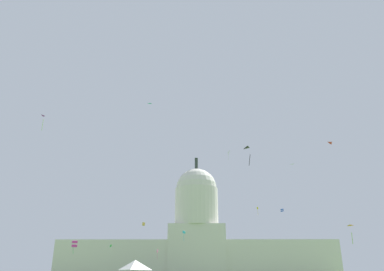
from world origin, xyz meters
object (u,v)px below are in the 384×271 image
object	(u,v)px
kite_red_mid	(332,143)
kite_cyan_low	(184,232)
kite_blue_mid	(282,210)
kite_magenta_low	(75,244)
kite_white_high	(229,153)
kite_gold_mid	(144,224)
kite_green_low	(111,246)
kite_yellow_mid	(258,209)
kite_lime_mid	(294,165)
kite_black_mid	(250,151)
kite_violet_high	(45,118)
kite_turquoise_high	(150,104)
kite_pink_low	(157,252)
capitol_building	(197,245)
kite_orange_low	(348,230)

from	to	relation	value
kite_red_mid	kite_cyan_low	world-z (taller)	kite_red_mid
kite_blue_mid	kite_magenta_low	size ratio (longest dim) A/B	0.59
kite_white_high	kite_gold_mid	world-z (taller)	kite_white_high
kite_green_low	kite_gold_mid	xyz separation A→B (m)	(7.46, 25.60, 11.03)
kite_gold_mid	kite_magenta_low	size ratio (longest dim) A/B	0.53
kite_yellow_mid	kite_lime_mid	xyz separation A→B (m)	(3.05, -53.25, 4.09)
kite_black_mid	kite_cyan_low	distance (m)	78.62
kite_violet_high	kite_turquoise_high	distance (m)	42.35
kite_pink_low	kite_gold_mid	world-z (taller)	kite_gold_mid
kite_white_high	kite_magenta_low	distance (m)	82.43
kite_red_mid	kite_pink_low	xyz separation A→B (m)	(-39.70, 71.32, -15.03)
kite_black_mid	kite_lime_mid	xyz separation A→B (m)	(22.24, 59.55, 15.55)
kite_violet_high	kite_green_low	xyz separation A→B (m)	(4.99, 56.17, -23.71)
capitol_building	kite_blue_mid	distance (m)	52.43
kite_pink_low	kite_black_mid	bearing A→B (deg)	93.90
kite_yellow_mid	kite_magenta_low	distance (m)	102.15
kite_turquoise_high	capitol_building	bearing A→B (deg)	70.58
kite_violet_high	kite_gold_mid	distance (m)	83.68
kite_violet_high	kite_gold_mid	size ratio (longest dim) A/B	2.45
kite_lime_mid	kite_violet_high	bearing A→B (deg)	70.96
kite_blue_mid	kite_cyan_low	bearing A→B (deg)	-90.52
kite_green_low	kite_orange_low	xyz separation A→B (m)	(53.26, -73.88, -3.47)
kite_black_mid	kite_gold_mid	distance (m)	113.27
kite_cyan_low	kite_magenta_low	xyz separation A→B (m)	(-20.46, -50.47, -8.03)
capitol_building	kite_white_high	xyz separation A→B (m)	(12.66, -64.71, 29.47)
kite_yellow_mid	kite_black_mid	distance (m)	114.99
kite_lime_mid	kite_red_mid	bearing A→B (deg)	129.19
kite_green_low	kite_gold_mid	size ratio (longest dim) A/B	1.73
capitol_building	kite_turquoise_high	xyz separation A→B (m)	(-15.31, -93.89, 36.57)
kite_turquoise_high	kite_magenta_low	distance (m)	57.88
kite_red_mid	kite_green_low	bearing A→B (deg)	79.11
kite_white_high	kite_turquoise_high	distance (m)	41.03
kite_yellow_mid	kite_red_mid	world-z (taller)	kite_yellow_mid
kite_gold_mid	kite_white_high	bearing A→B (deg)	42.31
kite_yellow_mid	kite_lime_mid	size ratio (longest dim) A/B	2.66
kite_black_mid	kite_magenta_low	bearing A→B (deg)	34.69
kite_violet_high	kite_cyan_low	distance (m)	62.03
kite_white_high	kite_pink_low	xyz separation A→B (m)	(-26.76, -1.06, -37.42)
kite_blue_mid	kite_violet_high	world-z (taller)	kite_violet_high
kite_yellow_mid	kite_white_high	bearing A→B (deg)	-40.73
kite_red_mid	kite_magenta_low	xyz separation A→B (m)	(-50.43, 10.73, -17.46)
kite_yellow_mid	kite_turquoise_high	xyz separation A→B (m)	(-41.82, -53.09, 25.10)
kite_gold_mid	kite_green_low	bearing A→B (deg)	-33.87
capitol_building	kite_violet_high	size ratio (longest dim) A/B	42.99
capitol_building	kite_violet_high	world-z (taller)	capitol_building
capitol_building	kite_cyan_low	world-z (taller)	capitol_building
kite_gold_mid	kite_pink_low	bearing A→B (deg)	3.66
kite_yellow_mid	kite_gold_mid	size ratio (longest dim) A/B	2.67
kite_yellow_mid	kite_blue_mid	xyz separation A→B (m)	(12.42, 7.95, 0.92)
kite_black_mid	kite_magenta_low	size ratio (longest dim) A/B	0.95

